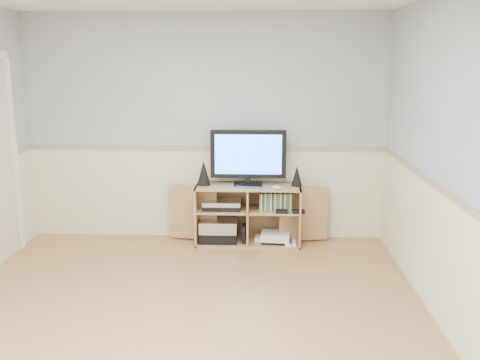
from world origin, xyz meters
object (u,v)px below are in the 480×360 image
Objects in this scene: monitor at (248,156)px; game_consoles at (274,237)px; media_cabinet at (248,213)px; keyboard at (248,188)px.

game_consoles is at bearing -11.68° from monitor.
monitor is 0.95m from game_consoles.
monitor reaches higher than game_consoles.
media_cabinet is at bearing 90.00° from monitor.
game_consoles is (0.29, -0.06, -0.91)m from monitor.
monitor is 0.37m from keyboard.
media_cabinet is 0.38m from keyboard.
media_cabinet is 0.40m from game_consoles.
keyboard is at bearing -156.15° from game_consoles.
monitor is 1.80× the size of game_consoles.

